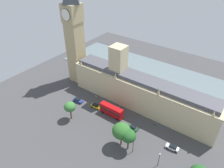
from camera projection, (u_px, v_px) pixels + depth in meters
The scene contains 17 objects.
ground_plane at pixel (137, 107), 92.36m from camera, with size 135.88×135.88×0.00m, color #424244.
river_thames at pixel (165, 78), 112.03m from camera, with size 32.69×122.29×0.25m, color slate.
parliament_building at pixel (138, 90), 89.94m from camera, with size 10.68×65.88×25.41m.
clock_tower at pixel (74, 31), 97.09m from camera, with size 7.69×7.69×51.15m.
car_blue_by_river_gate at pixel (78, 100), 95.07m from camera, with size 2.03×4.79×1.74m.
car_yellow_cab_trailing at pixel (96, 106), 91.72m from camera, with size 2.19×4.75×1.74m.
double_decker_bus_leading at pixel (111, 110), 86.69m from camera, with size 2.67×10.51×4.75m.
car_dark_green_kerbside at pixel (133, 128), 80.91m from camera, with size 1.97×4.25×1.74m.
car_white_near_tower at pixel (172, 147), 73.11m from camera, with size 2.23×4.73×1.74m.
pedestrian_under_trees at pixel (96, 97), 97.36m from camera, with size 0.68×0.63×1.62m.
pedestrian_opposite_hall at pixel (155, 124), 82.64m from camera, with size 0.62×0.65×1.55m.
pedestrian_midblock at pixel (120, 106), 91.78m from camera, with size 0.64×0.56×1.57m.
plane_tree_far_end at pixel (70, 107), 83.27m from camera, with size 4.72×4.72×8.12m.
plane_tree_slot_10 at pixel (121, 131), 71.48m from camera, with size 6.51×6.51×9.64m.
plane_tree_slot_11 at pixel (128, 136), 70.19m from camera, with size 5.21×5.21×8.67m.
street_lamp_slot_12 at pixel (133, 143), 69.90m from camera, with size 0.56×0.56×6.93m.
street_lamp_slot_13 at pixel (159, 157), 65.77m from camera, with size 0.56×0.56×6.01m.
Camera 1 is at (63.78, 32.79, 60.14)m, focal length 33.43 mm.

